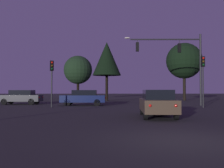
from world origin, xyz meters
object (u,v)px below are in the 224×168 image
at_px(car_nearside_lane, 157,103).
at_px(car_crossing_left, 83,97).
at_px(car_crossing_right, 21,97).
at_px(tree_left_far, 184,61).
at_px(tree_behind_sign, 107,59).
at_px(traffic_signal_mast_arm, 178,56).
at_px(tree_center_horizon, 78,70).
at_px(traffic_light_corner_right, 203,71).
at_px(traffic_light_corner_left, 52,74).

bearing_deg(car_nearside_lane, car_crossing_left, 114.41).
bearing_deg(car_crossing_right, tree_left_far, 24.80).
bearing_deg(tree_behind_sign, traffic_signal_mast_arm, -60.44).
relative_size(tree_left_far, tree_center_horizon, 1.10).
distance_m(traffic_light_corner_right, car_crossing_right, 18.47).
bearing_deg(car_crossing_right, car_nearside_lane, -47.96).
relative_size(traffic_light_corner_left, tree_left_far, 0.48).
distance_m(tree_behind_sign, tree_left_far, 11.48).
xyz_separation_m(car_nearside_lane, tree_center_horizon, (-7.61, 31.10, 4.35)).
distance_m(car_crossing_left, tree_center_horizon, 20.68).
distance_m(traffic_signal_mast_arm, tree_behind_sign, 14.08).
bearing_deg(tree_left_far, car_nearside_lane, -111.47).
distance_m(traffic_light_corner_right, tree_left_far, 15.94).
bearing_deg(traffic_light_corner_left, car_crossing_left, 47.72).
bearing_deg(traffic_signal_mast_arm, tree_behind_sign, 119.56).
relative_size(traffic_signal_mast_arm, car_nearside_lane, 1.69).
bearing_deg(car_nearside_lane, tree_center_horizon, 103.75).
relative_size(car_crossing_right, tree_center_horizon, 0.58).
xyz_separation_m(traffic_light_corner_right, tree_behind_sign, (-8.12, 15.37, 2.99)).
bearing_deg(traffic_signal_mast_arm, traffic_light_corner_right, -69.17).
bearing_deg(traffic_light_corner_left, tree_behind_sign, 70.85).
height_order(traffic_signal_mast_arm, tree_center_horizon, tree_center_horizon).
xyz_separation_m(traffic_light_corner_right, tree_center_horizon, (-13.18, 23.76, 2.01)).
xyz_separation_m(traffic_light_corner_left, tree_center_horizon, (-0.03, 22.87, 2.22)).
bearing_deg(car_crossing_right, traffic_light_corner_right, -18.34).
distance_m(tree_behind_sign, tree_center_horizon, 9.84).
bearing_deg(tree_left_far, car_crossing_right, -155.20).
bearing_deg(tree_left_far, tree_behind_sign, 179.88).
height_order(traffic_light_corner_left, traffic_light_corner_right, traffic_light_corner_right).
relative_size(traffic_signal_mast_arm, car_crossing_left, 1.69).
height_order(traffic_signal_mast_arm, traffic_light_corner_right, traffic_signal_mast_arm).
bearing_deg(car_nearside_lane, traffic_light_corner_right, 52.79).
distance_m(car_nearside_lane, car_crossing_right, 17.64).
xyz_separation_m(traffic_light_corner_right, car_crossing_right, (-17.39, 5.76, -2.34)).
height_order(car_nearside_lane, tree_behind_sign, tree_behind_sign).
bearing_deg(tree_left_far, traffic_light_corner_right, -102.31).
distance_m(traffic_light_corner_right, tree_center_horizon, 27.24).
height_order(car_crossing_left, tree_center_horizon, tree_center_horizon).
distance_m(traffic_signal_mast_arm, car_crossing_right, 16.90).
relative_size(tree_behind_sign, tree_left_far, 1.01).
height_order(traffic_light_corner_left, tree_center_horizon, tree_center_horizon).
height_order(car_crossing_left, tree_behind_sign, tree_behind_sign).
relative_size(car_nearside_lane, tree_behind_sign, 0.52).
height_order(traffic_signal_mast_arm, traffic_light_corner_left, traffic_signal_mast_arm).
xyz_separation_m(traffic_light_corner_left, tree_behind_sign, (5.03, 14.48, 3.20)).
bearing_deg(tree_left_far, traffic_signal_mast_arm, -110.51).
height_order(car_nearside_lane, car_crossing_left, same).
height_order(traffic_light_corner_right, tree_left_far, tree_left_far).
bearing_deg(tree_behind_sign, tree_center_horizon, 121.10).
xyz_separation_m(car_crossing_right, tree_behind_sign, (9.26, 9.61, 5.32)).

